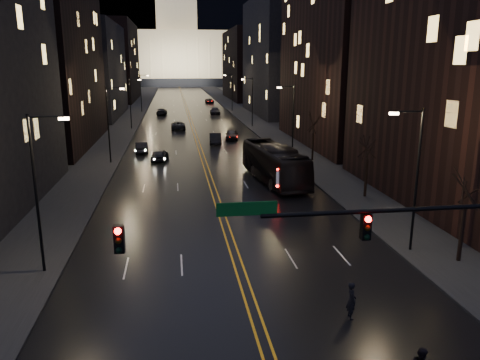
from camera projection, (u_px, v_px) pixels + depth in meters
name	position (u px, v px, depth m)	size (l,w,h in m)	color
road	(184.00, 102.00, 143.20)	(20.00, 320.00, 0.02)	black
sidewalk_left	(138.00, 102.00, 141.27)	(8.00, 320.00, 0.16)	black
sidewalk_right	(230.00, 101.00, 145.09)	(8.00, 320.00, 0.16)	black
center_line	(184.00, 102.00, 143.19)	(0.62, 320.00, 0.01)	orange
building_left_mid	(42.00, 45.00, 63.94)	(12.00, 30.00, 28.00)	black
building_left_far	(90.00, 71.00, 101.41)	(12.00, 34.00, 20.00)	black
building_left_dist	(115.00, 62.00, 147.03)	(12.00, 40.00, 24.00)	black
building_right_near	(479.00, 57.00, 37.50)	(12.00, 26.00, 24.00)	black
building_right_tall	(348.00, 8.00, 64.62)	(12.00, 30.00, 38.00)	black
building_right_mid	(280.00, 57.00, 106.41)	(12.00, 34.00, 26.00)	black
building_right_dist	(247.00, 65.00, 153.00)	(12.00, 40.00, 22.00)	black
capitol	(178.00, 53.00, 254.30)	(90.00, 50.00, 58.50)	black
traffic_signal	(425.00, 236.00, 17.90)	(17.29, 0.45, 7.00)	black
streetlamp_right_near	(414.00, 173.00, 28.18)	(2.13, 0.25, 9.00)	black
streetlamp_left_near	(39.00, 186.00, 25.23)	(2.13, 0.25, 9.00)	black
streetlamp_right_mid	(292.00, 118.00, 57.00)	(2.13, 0.25, 9.00)	black
streetlamp_left_mid	(110.00, 121.00, 54.04)	(2.13, 0.25, 9.00)	black
streetlamp_right_far	(251.00, 99.00, 85.81)	(2.13, 0.25, 9.00)	black
streetlamp_left_far	(131.00, 101.00, 82.86)	(2.13, 0.25, 9.00)	black
streetlamp_right_dist	(231.00, 90.00, 114.63)	(2.13, 0.25, 9.00)	black
streetlamp_left_dist	(142.00, 91.00, 111.67)	(2.13, 0.25, 9.00)	black
tree_right_near	(467.00, 189.00, 26.70)	(2.40, 2.40, 6.65)	black
tree_right_mid	(368.00, 147.00, 40.14)	(2.40, 2.40, 6.65)	black
tree_right_far	(314.00, 124.00, 55.51)	(2.40, 2.40, 6.65)	black
bus	(274.00, 163.00, 46.59)	(3.08, 13.15, 3.66)	black
oncoming_car_a	(160.00, 155.00, 56.48)	(1.78, 4.43, 1.51)	black
oncoming_car_b	(141.00, 147.00, 61.75)	(1.57, 4.51, 1.49)	black
oncoming_car_c	(178.00, 125.00, 83.67)	(2.46, 5.33, 1.48)	black
oncoming_car_d	(162.00, 112.00, 107.14)	(2.15, 5.28, 1.53)	black
receding_car_a	(215.00, 139.00, 68.62)	(1.67, 4.79, 1.58)	black
receding_car_b	(232.00, 135.00, 72.45)	(1.91, 4.74, 1.61)	black
receding_car_c	(215.00, 111.00, 108.03)	(2.22, 5.45, 1.58)	black
receding_car_d	(210.00, 101.00, 139.08)	(2.33, 5.04, 1.40)	black
pedestrian_a	(351.00, 300.00, 21.54)	(0.66, 0.44, 1.82)	black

